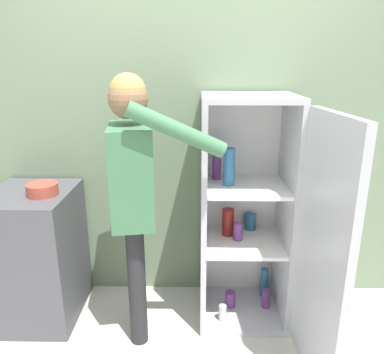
{
  "coord_description": "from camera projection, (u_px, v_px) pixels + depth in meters",
  "views": [
    {
      "loc": [
        0.02,
        -1.7,
        1.77
      ],
      "look_at": [
        -0.02,
        0.65,
        1.03
      ],
      "focal_mm": 35.0,
      "sensor_mm": 36.0,
      "label": 1
    }
  ],
  "objects": [
    {
      "name": "person",
      "position": [
        134.0,
        179.0,
        2.24
      ],
      "size": [
        0.71,
        0.58,
        1.71
      ],
      "color": "#262628",
      "rests_on": "ground_plane"
    },
    {
      "name": "refrigerator",
      "position": [
        258.0,
        218.0,
        2.45
      ],
      "size": [
        0.69,
        1.15,
        1.57
      ],
      "color": "#B7BABC",
      "rests_on": "ground_plane"
    },
    {
      "name": "counter",
      "position": [
        37.0,
        255.0,
        2.62
      ],
      "size": [
        0.55,
        0.62,
        0.93
      ],
      "color": "#4C4C51",
      "rests_on": "ground_plane"
    },
    {
      "name": "bowl",
      "position": [
        42.0,
        189.0,
        2.42
      ],
      "size": [
        0.2,
        0.2,
        0.08
      ],
      "color": "#B24738",
      "rests_on": "counter"
    },
    {
      "name": "wall_back",
      "position": [
        195.0,
        132.0,
        2.7
      ],
      "size": [
        7.0,
        0.06,
        2.55
      ],
      "color": "gray",
      "rests_on": "ground_plane"
    }
  ]
}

